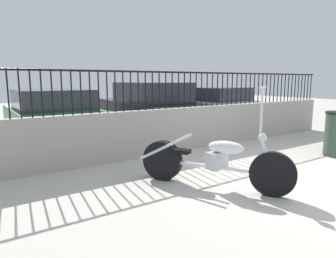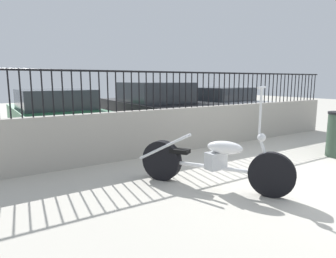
{
  "view_description": "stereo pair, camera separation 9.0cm",
  "coord_description": "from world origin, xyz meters",
  "px_view_note": "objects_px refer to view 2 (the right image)",
  "views": [
    {
      "loc": [
        -4.37,
        -2.39,
        1.51
      ],
      "look_at": [
        -1.59,
        1.72,
        0.7
      ],
      "focal_mm": 32.0,
      "sensor_mm": 36.0,
      "label": 1
    },
    {
      "loc": [
        -4.3,
        -2.44,
        1.51
      ],
      "look_at": [
        -1.59,
        1.72,
        0.7
      ],
      "focal_mm": 32.0,
      "sensor_mm": 36.0,
      "label": 2
    }
  ],
  "objects_px": {
    "motorcycle_white": "(204,161)",
    "car_black": "(152,107)",
    "car_green": "(55,114)",
    "car_silver": "(213,105)"
  },
  "relations": [
    {
      "from": "car_black",
      "to": "car_silver",
      "type": "xyz_separation_m",
      "value": [
        2.58,
        0.23,
        -0.07
      ]
    },
    {
      "from": "car_green",
      "to": "car_black",
      "type": "height_order",
      "value": "car_black"
    },
    {
      "from": "motorcycle_white",
      "to": "car_black",
      "type": "xyz_separation_m",
      "value": [
        1.7,
        4.44,
        0.34
      ]
    },
    {
      "from": "motorcycle_white",
      "to": "car_black",
      "type": "height_order",
      "value": "car_black"
    },
    {
      "from": "car_black",
      "to": "car_silver",
      "type": "height_order",
      "value": "car_black"
    },
    {
      "from": "motorcycle_white",
      "to": "car_green",
      "type": "bearing_deg",
      "value": 160.26
    },
    {
      "from": "motorcycle_white",
      "to": "car_green",
      "type": "distance_m",
      "value": 4.94
    },
    {
      "from": "motorcycle_white",
      "to": "car_green",
      "type": "height_order",
      "value": "motorcycle_white"
    },
    {
      "from": "car_black",
      "to": "car_silver",
      "type": "relative_size",
      "value": 1.01
    },
    {
      "from": "car_black",
      "to": "car_silver",
      "type": "bearing_deg",
      "value": -81.2
    }
  ]
}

